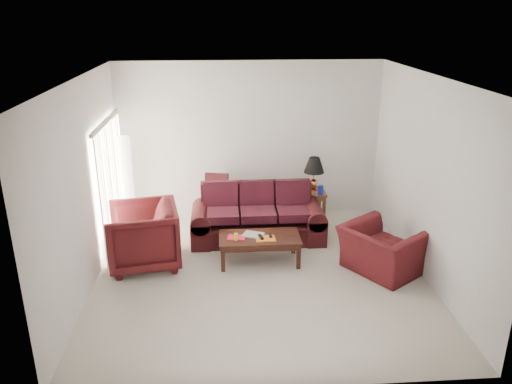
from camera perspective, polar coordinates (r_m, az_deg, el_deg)
The scene contains 19 objects.
floor at distance 7.85m, azimuth 0.46°, elevation -9.37°, with size 5.00×5.00×0.00m, color beige.
blinds at distance 8.77m, azimuth -16.19°, elevation 0.80°, with size 0.10×2.00×2.16m, color silver.
sofa at distance 8.80m, azimuth 0.18°, elevation -2.52°, with size 2.33×1.01×0.95m, color black, non-canonical shape.
throw_pillow at distance 9.47m, azimuth -4.53°, elevation 0.84°, with size 0.44×0.13×0.44m, color black.
end_table at distance 9.71m, azimuth 6.21°, elevation -1.54°, with size 0.54×0.54×0.59m, color #4F261B, non-canonical shape.
table_lamp at distance 9.57m, azimuth 6.63°, elevation 2.07°, with size 0.39×0.39×0.65m, color #B06C37, non-canonical shape.
clock at distance 9.45m, azimuth 5.38°, elevation 0.26°, with size 0.14×0.05×0.14m, color #B6B7BB.
blue_canister at distance 9.42m, azimuth 7.39°, elevation 0.22°, with size 0.11×0.11×0.18m, color #172199.
picture_frame at distance 9.76m, azimuth 5.47°, elevation 0.96°, with size 0.13×0.02×0.16m, color silver.
floor_lamp at distance 9.49m, azimuth -14.57°, elevation 1.12°, with size 0.29×0.29×1.75m, color white, non-canonical shape.
armchair_left at distance 8.11m, azimuth -12.81°, elevation -4.92°, with size 1.07×1.10×1.00m, color #3A0D0F.
armchair_right at distance 8.02m, azimuth 14.15°, elevation -6.43°, with size 1.12×0.98×0.73m, color #420F12.
coffee_table at distance 8.11m, azimuth 0.41°, elevation -6.54°, with size 1.30×0.65×0.45m, color black, non-canonical shape.
magazine_red at distance 7.96m, azimuth -2.25°, elevation -5.22°, with size 0.28×0.21×0.02m, color red.
magazine_white at distance 8.05m, azimuth -0.33°, elevation -4.89°, with size 0.31×0.23×0.02m, color beige.
magazine_orange at distance 7.91m, azimuth 1.09°, elevation -5.34°, with size 0.31×0.23×0.02m, color orange.
remote_a at distance 7.92m, azimuth 0.56°, elevation -5.14°, with size 0.05×0.18×0.02m, color black.
remote_b at distance 7.99m, azimuth 1.65°, elevation -4.95°, with size 0.05×0.16×0.02m, color black.
yellow_glass at distance 7.86m, azimuth -2.30°, elevation -5.14°, with size 0.07×0.07×0.12m, color yellow.
Camera 1 is at (-0.56, -6.81, 3.87)m, focal length 35.00 mm.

